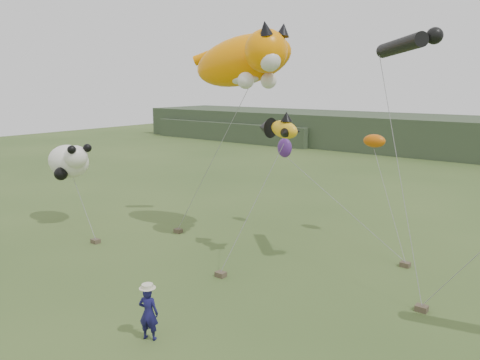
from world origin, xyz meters
name	(u,v)px	position (x,y,z in m)	size (l,w,h in m)	color
ground	(185,316)	(0.00, 0.00, 0.00)	(120.00, 120.00, 0.00)	#385123
headland	(448,137)	(-3.11, 44.69, 1.92)	(90.00, 13.00, 4.00)	#2D3D28
festival_attendant	(149,313)	(0.16, -1.73, 0.85)	(0.62, 0.41, 1.71)	#16144C
sandbag_anchors	(250,260)	(-1.16, 5.23, 0.10)	(15.28, 6.63, 0.21)	brown
cat_kite	(247,60)	(-3.22, 7.72, 8.80)	(6.74, 3.65, 3.28)	#FF8A00
fish_kite	(277,128)	(-0.45, 6.16, 5.86)	(2.33, 1.53, 1.18)	yellow
panda_kite	(69,161)	(-12.43, 3.83, 3.55)	(3.22, 2.08, 2.00)	white
misc_kites	(327,145)	(-0.57, 10.96, 4.67)	(5.34, 1.83, 1.40)	#CD5C09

